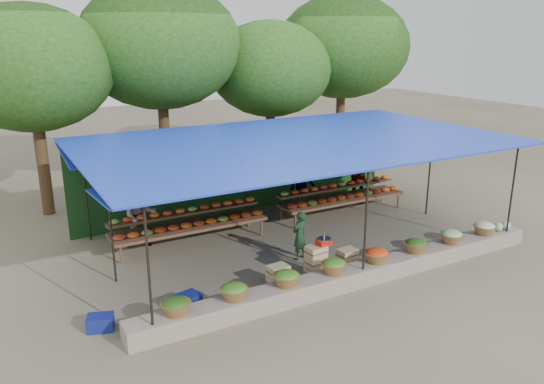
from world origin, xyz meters
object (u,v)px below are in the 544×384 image
weighing_scale (324,241)px  blue_crate_back (186,302)px  blue_crate_front (100,323)px  vendor_seated (300,236)px  crate_counter (315,265)px

weighing_scale → blue_crate_back: size_ratio=0.64×
weighing_scale → blue_crate_back: bearing=179.5°
blue_crate_front → blue_crate_back: 1.71m
weighing_scale → vendor_seated: bearing=89.8°
crate_counter → blue_crate_front: (-4.83, 0.10, -0.16)m
weighing_scale → blue_crate_back: weighing_scale is taller
blue_crate_front → vendor_seated: bearing=30.0°
vendor_seated → blue_crate_front: 5.18m
blue_crate_front → blue_crate_back: (1.71, -0.07, 0.02)m
crate_counter → blue_crate_front: crate_counter is taller
crate_counter → vendor_seated: 1.13m
weighing_scale → blue_crate_front: 5.12m
weighing_scale → blue_crate_front: (-5.07, 0.10, -0.71)m
weighing_scale → blue_crate_back: (-3.37, 0.03, -0.69)m
blue_crate_front → weighing_scale: bearing=18.2°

